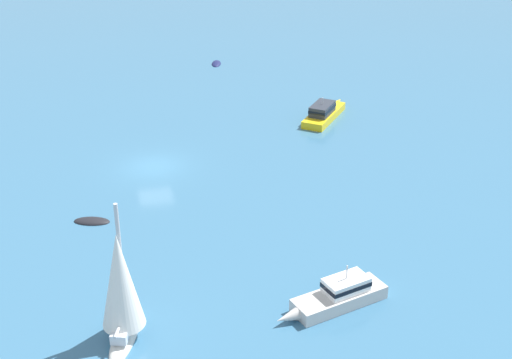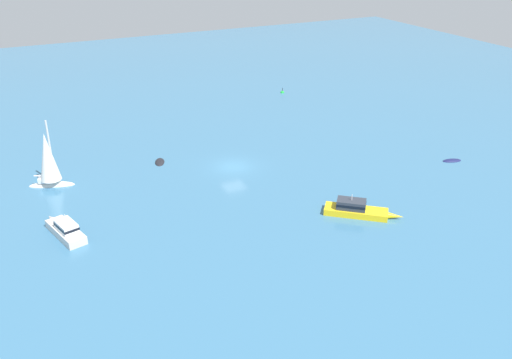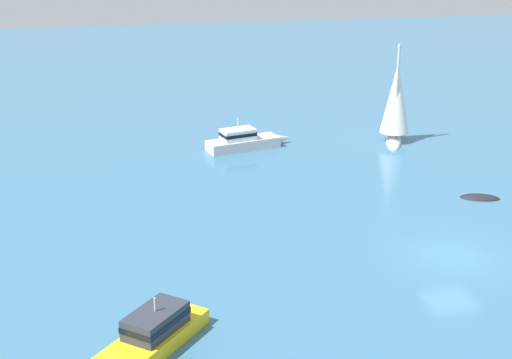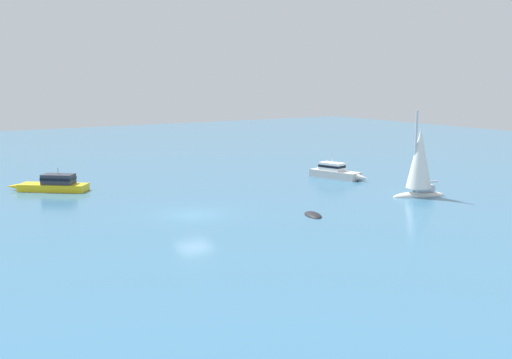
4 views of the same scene
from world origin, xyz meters
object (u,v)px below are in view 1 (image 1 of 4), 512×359
motor_cruiser (324,112)px  sloop (121,291)px  tender (92,222)px  skiff (216,64)px  powerboat (338,295)px

motor_cruiser → sloop: 31.47m
motor_cruiser → tender: 23.95m
motor_cruiser → sloop: bearing=-177.8°
skiff → powerboat: (42.67, -2.32, 0.60)m
tender → motor_cruiser: bearing=51.6°
sloop → powerboat: size_ratio=1.17×
powerboat → tender: 17.10m
skiff → powerboat: size_ratio=0.37×
powerboat → tender: (-12.16, -12.01, -0.60)m
skiff → tender: 33.70m
tender → sloop: bearing=-66.5°
powerboat → sloop: bearing=-16.5°
motor_cruiser → tender: motor_cruiser is taller
sloop → powerboat: bearing=-71.9°
powerboat → tender: bearing=-60.5°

